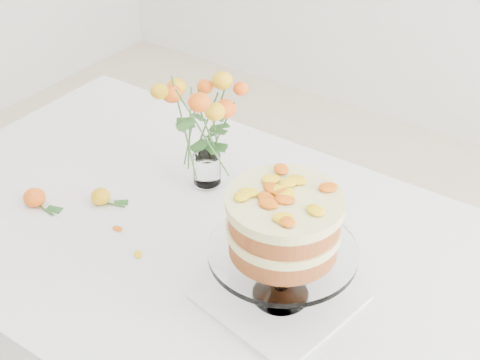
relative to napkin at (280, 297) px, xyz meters
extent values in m
cube|color=tan|center=(-0.31, 0.07, -0.03)|extent=(1.40, 0.90, 0.04)
cylinder|color=tan|center=(-0.93, 0.44, -0.41)|extent=(0.06, 0.06, 0.71)
cylinder|color=tan|center=(0.31, 0.44, -0.41)|extent=(0.06, 0.06, 0.71)
cube|color=white|center=(-0.31, 0.07, -0.01)|extent=(1.42, 0.92, 0.01)
cube|color=white|center=(-0.31, 0.53, -0.11)|extent=(1.42, 0.01, 0.20)
cube|color=silver|center=(0.00, 0.00, 0.00)|extent=(0.32, 0.32, 0.01)
cylinder|color=white|center=(0.00, 0.00, 0.07)|extent=(0.03, 0.03, 0.09)
cylinder|color=white|center=(0.00, 0.00, 0.13)|extent=(0.29, 0.29, 0.01)
cylinder|color=#964C21|center=(0.00, 0.00, 0.15)|extent=(0.22, 0.22, 0.04)
cylinder|color=beige|center=(0.00, 0.00, 0.18)|extent=(0.23, 0.23, 0.02)
cylinder|color=#964C21|center=(0.00, 0.00, 0.22)|extent=(0.22, 0.22, 0.04)
cylinder|color=beige|center=(0.00, 0.00, 0.25)|extent=(0.23, 0.23, 0.02)
cylinder|color=white|center=(-0.37, 0.24, 0.00)|extent=(0.06, 0.06, 0.01)
cylinder|color=white|center=(-0.37, 0.24, 0.04)|extent=(0.07, 0.07, 0.08)
ellipsoid|color=yellow|center=(-0.53, 0.02, 0.02)|extent=(0.05, 0.05, 0.04)
cylinder|color=#325B24|center=(-0.50, 0.03, 0.00)|extent=(0.06, 0.02, 0.00)
ellipsoid|color=#D04C0A|center=(-0.66, -0.07, 0.02)|extent=(0.05, 0.05, 0.05)
cylinder|color=#325B24|center=(-0.62, -0.08, 0.00)|extent=(0.06, 0.01, 0.01)
ellipsoid|color=yellow|center=(-0.43, -0.03, 0.00)|extent=(0.03, 0.02, 0.00)
ellipsoid|color=yellow|center=(-0.33, -0.07, 0.00)|extent=(0.03, 0.02, 0.00)
camera|label=1|loc=(0.49, -0.85, 0.99)|focal=50.00mm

